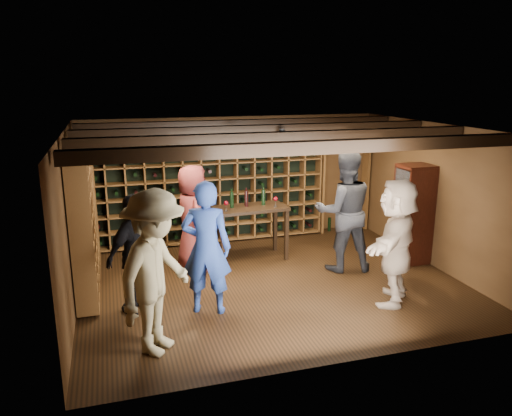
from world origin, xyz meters
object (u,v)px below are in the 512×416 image
object	(u,v)px
display_cabinet	(413,216)
guest_woman_black	(137,254)
guest_red_floral	(193,218)
tasting_table	(250,214)
guest_khaki	(156,273)
guest_beige	(396,242)
man_grey_suit	(344,211)
man_blue_shirt	(206,248)

from	to	relation	value
display_cabinet	guest_woman_black	world-z (taller)	display_cabinet
display_cabinet	guest_woman_black	bearing A→B (deg)	-172.65
guest_red_floral	tasting_table	size ratio (longest dim) A/B	1.36
guest_khaki	guest_beige	size ratio (longest dim) A/B	1.08
guest_khaki	tasting_table	distance (m)	3.37
guest_woman_black	guest_khaki	xyz separation A→B (m)	(0.15, -1.17, 0.15)
display_cabinet	man_grey_suit	world-z (taller)	man_grey_suit
guest_red_floral	guest_khaki	world-z (taller)	guest_khaki
display_cabinet	guest_beige	distance (m)	1.83
guest_woman_black	guest_red_floral	bearing A→B (deg)	-162.32
display_cabinet	man_blue_shirt	size ratio (longest dim) A/B	0.92
man_grey_suit	tasting_table	xyz separation A→B (m)	(-1.40, 0.94, -0.18)
tasting_table	display_cabinet	bearing A→B (deg)	-22.74
guest_red_floral	man_blue_shirt	bearing A→B (deg)	174.97
display_cabinet	guest_red_floral	bearing A→B (deg)	168.64
guest_beige	guest_woman_black	bearing A→B (deg)	-60.79
guest_khaki	tasting_table	size ratio (longest dim) A/B	1.50
man_grey_suit	guest_red_floral	bearing A→B (deg)	-6.20
guest_woman_black	guest_khaki	bearing A→B (deg)	61.38
man_blue_shirt	man_grey_suit	distance (m)	2.73
guest_khaki	guest_beige	world-z (taller)	guest_khaki
guest_khaki	display_cabinet	bearing A→B (deg)	-32.12
guest_red_floral	guest_beige	xyz separation A→B (m)	(2.61, -2.15, 0.02)
guest_khaki	tasting_table	world-z (taller)	guest_khaki
guest_red_floral	guest_woman_black	bearing A→B (deg)	141.87
guest_red_floral	guest_beige	distance (m)	3.38
man_grey_suit	tasting_table	world-z (taller)	man_grey_suit
man_grey_suit	guest_woman_black	bearing A→B (deg)	21.04
man_blue_shirt	guest_beige	world-z (taller)	man_blue_shirt
man_blue_shirt	guest_khaki	distance (m)	1.17
guest_beige	man_blue_shirt	bearing A→B (deg)	-58.72
man_grey_suit	guest_red_floral	xyz separation A→B (m)	(-2.47, 0.74, -0.12)
guest_woman_black	guest_beige	xyz separation A→B (m)	(3.63, -0.76, 0.08)
guest_khaki	guest_beige	distance (m)	3.51
guest_woman_black	tasting_table	size ratio (longest dim) A/B	1.27
display_cabinet	man_grey_suit	xyz separation A→B (m)	(-1.34, 0.02, 0.18)
guest_khaki	tasting_table	bearing A→B (deg)	1.69
display_cabinet	guest_khaki	xyz separation A→B (m)	(-4.68, -1.79, 0.15)
guest_beige	guest_red_floral	bearing A→B (deg)	-88.43
display_cabinet	guest_khaki	world-z (taller)	guest_khaki
display_cabinet	man_blue_shirt	bearing A→B (deg)	-166.78
display_cabinet	guest_red_floral	world-z (taller)	guest_red_floral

